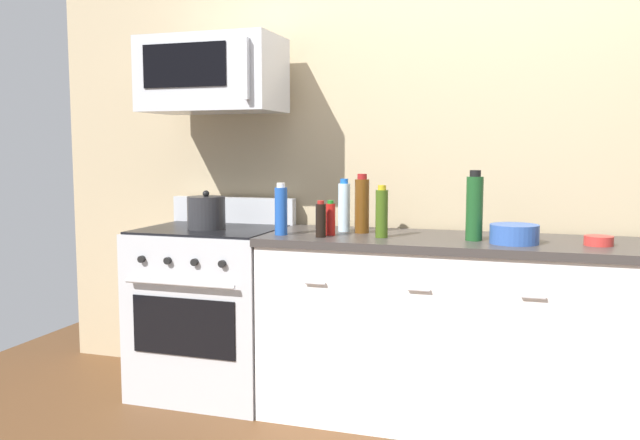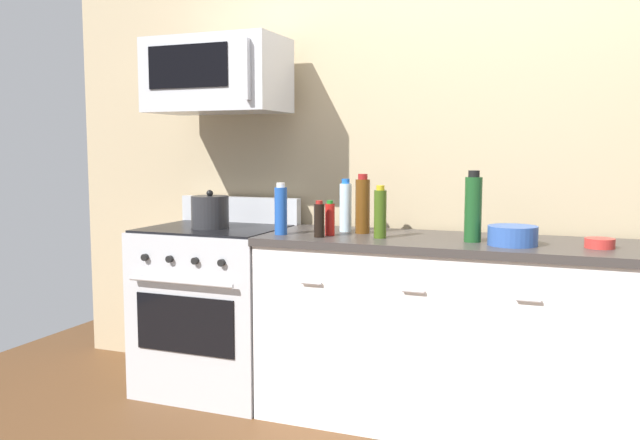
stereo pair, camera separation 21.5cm
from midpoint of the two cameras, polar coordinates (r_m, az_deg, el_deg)
ground_plane at (r=3.51m, az=14.99°, el=-16.75°), size 6.28×6.28×0.00m
back_wall at (r=3.65m, az=16.32°, el=5.81°), size 5.23×0.10×2.70m
counter_unit at (r=3.36m, az=15.21°, el=-9.51°), size 2.14×0.66×0.92m
range_oven at (r=3.79m, az=-7.21°, el=-7.42°), size 0.76×0.69×1.07m
microwave at (r=3.75m, az=-7.14°, el=12.14°), size 0.74×0.44×0.40m
bottle_wine_amber at (r=3.43m, az=5.45°, el=1.26°), size 0.07×0.07×0.31m
bottle_olive_oil at (r=3.26m, az=7.05°, el=0.58°), size 0.06×0.06×0.26m
bottle_wine_green at (r=3.20m, az=14.84°, el=0.98°), size 0.08×0.08×0.33m
bottle_soda_blue at (r=3.37m, az=-1.55°, el=0.85°), size 0.06×0.06×0.26m
bottle_soy_sauce_dark at (r=3.27m, az=1.81°, el=0.00°), size 0.05×0.05×0.18m
bottle_water_clear at (r=3.50m, az=3.96°, el=1.15°), size 0.06×0.06×0.28m
bottle_hot_sauce_red at (r=3.34m, az=2.69°, el=0.10°), size 0.05×0.05×0.18m
bowl_red_small at (r=3.21m, az=24.59°, el=-1.79°), size 0.13×0.13×0.04m
bowl_blue_mixing at (r=3.15m, az=18.03°, el=-1.23°), size 0.22×0.22×0.09m
stockpot at (r=3.66m, az=-7.73°, el=0.68°), size 0.20×0.20×0.21m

